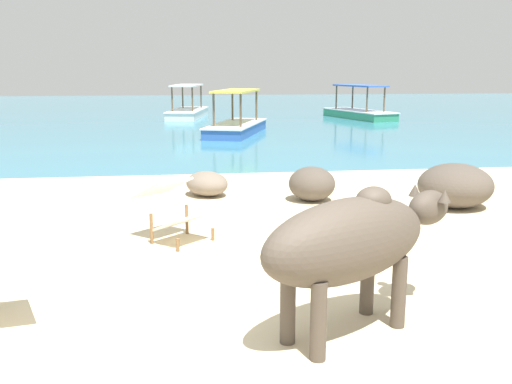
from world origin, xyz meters
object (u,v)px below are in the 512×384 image
Objects in this scene: deck_chair_near at (172,206)px; boat_blue at (236,125)px; boat_white at (188,111)px; boat_green at (359,111)px; cow at (352,240)px.

deck_chair_near is 0.24× the size of boat_blue.
boat_green is at bearing -90.13° from boat_white.
cow is at bearing 17.08° from boat_blue.
deck_chair_near is (-1.29, 2.48, -0.31)m from cow.
boat_green reaches higher than deck_chair_near.
boat_blue is (1.36, -6.13, 0.00)m from boat_white.
cow is 0.46× the size of boat_blue.
cow is 1.94× the size of deck_chair_near.
boat_white is 6.76m from boat_green.
boat_green is (5.73, 18.06, -0.44)m from cow.
deck_chair_near is 0.24× the size of boat_white.
cow is 19.35m from boat_white.
cow is at bearing -166.60° from boat_white.
boat_white is (-0.91, 19.33, -0.44)m from cow.
cow is 0.47× the size of boat_white.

